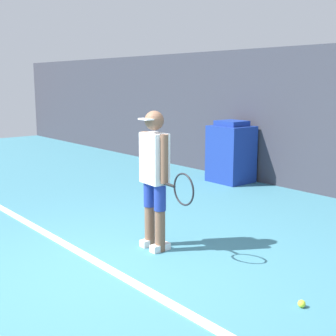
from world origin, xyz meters
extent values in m
plane|color=teal|center=(0.00, 0.00, 0.00)|extent=(24.00, 24.00, 0.00)
cube|color=white|center=(0.00, 0.05, 0.01)|extent=(21.60, 0.10, 0.01)
cylinder|color=brown|center=(-0.38, 0.82, 0.24)|extent=(0.12, 0.12, 0.48)
cylinder|color=navy|center=(-0.38, 0.82, 0.63)|extent=(0.14, 0.14, 0.30)
cube|color=white|center=(-0.38, 0.82, 0.04)|extent=(0.10, 0.24, 0.08)
cylinder|color=brown|center=(-0.16, 0.81, 0.24)|extent=(0.12, 0.12, 0.48)
cylinder|color=navy|center=(-0.16, 0.81, 0.63)|extent=(0.14, 0.14, 0.30)
cube|color=white|center=(-0.16, 0.81, 0.04)|extent=(0.10, 0.24, 0.08)
cube|color=white|center=(-0.27, 0.81, 1.07)|extent=(0.36, 0.23, 0.58)
sphere|color=brown|center=(-0.27, 0.81, 1.50)|extent=(0.22, 0.22, 0.22)
cube|color=white|center=(-0.28, 0.72, 1.52)|extent=(0.19, 0.13, 0.02)
cylinder|color=brown|center=(-0.46, 0.83, 1.09)|extent=(0.09, 0.09, 0.54)
cylinder|color=brown|center=(-0.07, 0.80, 1.09)|extent=(0.09, 0.09, 0.54)
cylinder|color=black|center=(0.02, 0.79, 0.82)|extent=(0.20, 0.05, 0.03)
torus|color=black|center=(0.29, 0.77, 0.82)|extent=(0.35, 0.05, 0.35)
sphere|color=#D1E533|center=(1.70, 0.90, 0.03)|extent=(0.07, 0.07, 0.07)
cube|color=navy|center=(-2.23, 4.21, 0.54)|extent=(0.74, 0.67, 1.09)
cube|color=navy|center=(-2.23, 4.21, 1.14)|extent=(0.52, 0.47, 0.10)
camera|label=1|loc=(3.87, -2.40, 1.94)|focal=50.00mm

